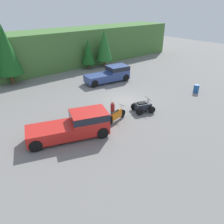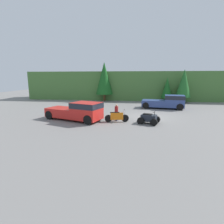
# 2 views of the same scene
# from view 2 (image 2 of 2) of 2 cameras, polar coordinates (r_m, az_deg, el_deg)

# --- Properties ---
(ground_plane) EXTENTS (80.00, 80.00, 0.00)m
(ground_plane) POSITION_cam_2_polar(r_m,az_deg,el_deg) (19.27, 11.94, -1.59)
(ground_plane) COLOR slate
(hillside_backdrop) EXTENTS (44.00, 6.00, 5.29)m
(hillside_backdrop) POSITION_cam_2_polar(r_m,az_deg,el_deg) (34.81, 10.05, 8.47)
(hillside_backdrop) COLOR #477538
(hillside_backdrop) RESTS_ON ground_plane
(tree_left) EXTENTS (3.03, 3.03, 6.88)m
(tree_left) POSITION_cam_2_polar(r_m,az_deg,el_deg) (31.80, -2.53, 10.91)
(tree_left) COLOR brown
(tree_left) RESTS_ON ground_plane
(tree_mid_left) EXTENTS (1.87, 1.87, 4.24)m
(tree_mid_left) POSITION_cam_2_polar(r_m,az_deg,el_deg) (31.46, 17.53, 7.58)
(tree_mid_left) COLOR brown
(tree_mid_left) RESTS_ON ground_plane
(tree_mid_right) EXTENTS (2.43, 2.43, 5.53)m
(tree_mid_right) POSITION_cam_2_polar(r_m,az_deg,el_deg) (31.47, 22.40, 8.65)
(tree_mid_right) COLOR brown
(tree_mid_right) RESTS_ON ground_plane
(pickup_truck_red) EXTENTS (6.19, 3.81, 1.86)m
(pickup_truck_red) POSITION_cam_2_polar(r_m,az_deg,el_deg) (17.44, -10.97, 0.42)
(pickup_truck_red) COLOR red
(pickup_truck_red) RESTS_ON ground_plane
(pickup_truck_second) EXTENTS (5.78, 2.86, 1.86)m
(pickup_truck_second) POSITION_cam_2_polar(r_m,az_deg,el_deg) (24.97, 17.52, 3.30)
(pickup_truck_second) COLOR #334784
(pickup_truck_second) RESTS_ON ground_plane
(dirt_bike) EXTENTS (2.28, 0.70, 1.17)m
(dirt_bike) POSITION_cam_2_polar(r_m,az_deg,el_deg) (16.65, 1.58, -1.63)
(dirt_bike) COLOR black
(dirt_bike) RESTS_ON ground_plane
(quad_atv) EXTENTS (2.19, 1.89, 1.19)m
(quad_atv) POSITION_cam_2_polar(r_m,az_deg,el_deg) (16.47, 11.94, -2.08)
(quad_atv) COLOR black
(quad_atv) RESTS_ON ground_plane
(rider_person) EXTENTS (0.43, 0.43, 1.66)m
(rider_person) POSITION_cam_2_polar(r_m,az_deg,el_deg) (17.00, 1.46, 0.06)
(rider_person) COLOR navy
(rider_person) RESTS_ON ground_plane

